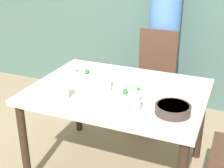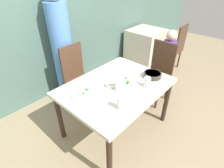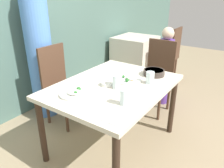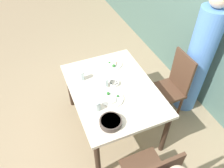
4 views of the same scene
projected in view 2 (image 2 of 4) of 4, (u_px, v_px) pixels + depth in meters
name	position (u px, v px, depth m)	size (l,w,h in m)	color
ground_plane	(116.00, 127.00, 2.48)	(10.00, 10.00, 0.00)	#998466
wall_back	(43.00, 12.00, 2.51)	(10.00, 0.06, 2.70)	#4C6B60
dining_table	(116.00, 91.00, 2.12)	(1.28, 0.96, 0.72)	beige
chair_adult_spot	(78.00, 75.00, 2.69)	(0.40, 0.40, 0.97)	#4C3323
chair_child_spot	(158.00, 72.00, 2.79)	(0.40, 0.40, 0.97)	#4C3323
person_adult	(63.00, 51.00, 2.69)	(0.31, 0.31, 1.73)	#5184D1
person_child	(166.00, 64.00, 2.93)	(0.20, 0.20, 1.11)	#5B3893
bowl_curry	(153.00, 75.00, 2.22)	(0.23, 0.23, 0.06)	#3D332D
plate_rice_adult	(82.00, 94.00, 1.91)	(0.24, 0.24, 0.06)	white
plate_rice_child	(130.00, 81.00, 2.12)	(0.25, 0.25, 0.06)	white
bowl_rice_small	(111.00, 85.00, 2.05)	(0.12, 0.12, 0.04)	white
glass_water_tall	(147.00, 82.00, 2.03)	(0.08, 0.08, 0.12)	silver
glass_water_short	(118.00, 85.00, 1.96)	(0.07, 0.07, 0.13)	silver
glass_water_center	(120.00, 103.00, 1.70)	(0.07, 0.07, 0.13)	silver
napkin_folded	(109.00, 123.00, 1.56)	(0.14, 0.14, 0.01)	white
fork_steel	(128.00, 69.00, 2.41)	(0.18, 0.08, 0.01)	silver
spoon_steel	(128.00, 100.00, 1.85)	(0.18, 0.02, 0.01)	silver
background_table	(145.00, 45.00, 4.12)	(0.74, 0.72, 0.72)	beige
chair_background	(175.00, 47.00, 3.65)	(0.40, 0.40, 0.97)	#4C3323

